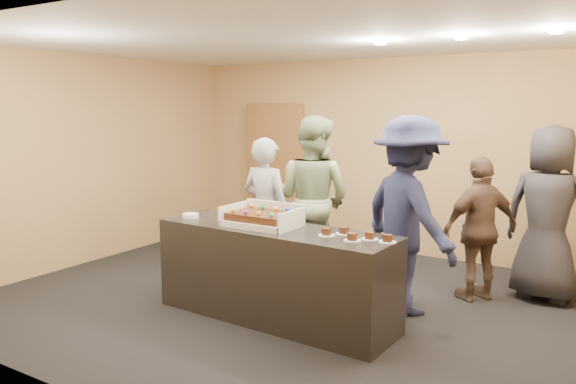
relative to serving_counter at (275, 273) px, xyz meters
The scene contains 17 objects.
room 1.06m from the serving_counter, 110.77° to the left, with size 6.04×6.00×2.70m.
serving_counter is the anchor object (origin of this frame).
storage_cabinet 3.55m from the serving_counter, 123.10° to the left, with size 0.95×0.15×2.08m, color brown.
cake_box 0.52m from the serving_counter, behind, with size 0.70×0.48×0.21m.
sheet_cake 0.57m from the serving_counter, behind, with size 0.59×0.41×0.12m.
plate_stack 1.11m from the serving_counter, behind, with size 0.17×0.17×0.04m, color white.
slice_a 0.75m from the serving_counter, ahead, with size 0.15×0.15×0.07m.
slice_b 0.84m from the serving_counter, ahead, with size 0.15×0.15×0.07m.
slice_c 0.98m from the serving_counter, ahead, with size 0.15×0.15×0.07m.
slice_d 1.07m from the serving_counter, ahead, with size 0.15×0.15×0.07m.
slice_e 1.23m from the serving_counter, ahead, with size 0.15×0.15×0.07m.
person_server_grey 1.18m from the serving_counter, 128.27° to the left, with size 0.62×0.41×1.70m, color #9E9EA3.
person_sage_man 1.38m from the serving_counter, 102.87° to the left, with size 0.94×0.73×1.94m, color gray.
person_navy_man 1.43m from the serving_counter, 40.44° to the left, with size 1.26×0.73×1.96m, color #1C2144.
person_brown_extra 2.24m from the serving_counter, 46.42° to the left, with size 0.90×0.37×1.53m, color brown.
person_dark_suit 2.95m from the serving_counter, 42.85° to the left, with size 0.91×0.59×1.86m, color #27262B.
ceiling_spotlights 2.82m from the serving_counter, 36.00° to the left, with size 1.72×0.12×0.03m.
Camera 1 is at (3.05, -4.88, 2.04)m, focal length 35.00 mm.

